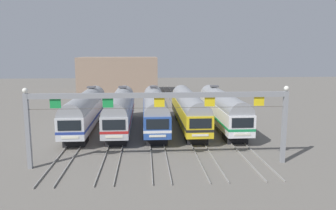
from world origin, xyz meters
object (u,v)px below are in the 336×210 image
Objects in this scene: commuter_train_white at (222,108)px; commuter_train_blue at (155,109)px; commuter_train_stainless at (120,109)px; commuter_train_yellow at (189,108)px; commuter_train_silver at (85,109)px; catenary_gantry at (159,106)px.

commuter_train_blue is at bearing 180.00° from commuter_train_white.
commuter_train_stainless and commuter_train_white have the same top height.
commuter_train_yellow is at bearing -179.94° from commuter_train_white.
commuter_train_silver is 4.36m from commuter_train_stainless.
commuter_train_stainless reaches higher than commuter_train_yellow.
commuter_train_silver is at bearing 180.00° from commuter_train_stainless.
commuter_train_silver is 17.45m from commuter_train_white.
commuter_train_stainless is 1.00× the size of commuter_train_blue.
catenary_gantry is (0.00, -13.50, 2.59)m from commuter_train_blue.
catenary_gantry reaches higher than commuter_train_yellow.
commuter_train_yellow is (8.73, -0.00, -0.00)m from commuter_train_stainless.
commuter_train_silver is 1.00× the size of commuter_train_white.
commuter_train_white is at bearing 0.00° from commuter_train_blue.
commuter_train_silver is 1.00× the size of commuter_train_stainless.
catenary_gantry is at bearing -107.92° from commuter_train_yellow.
catenary_gantry is at bearing -90.00° from commuter_train_blue.
commuter_train_blue is 4.36m from commuter_train_yellow.
commuter_train_white reaches higher than commuter_train_yellow.
commuter_train_yellow is at bearing -0.03° from commuter_train_stainless.
commuter_train_white is (17.45, 0.00, 0.00)m from commuter_train_silver.
commuter_train_yellow is at bearing -0.06° from commuter_train_blue.
commuter_train_silver reaches higher than commuter_train_yellow.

